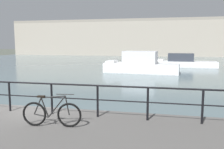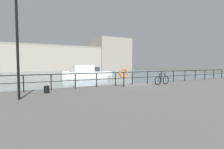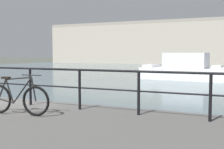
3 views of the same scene
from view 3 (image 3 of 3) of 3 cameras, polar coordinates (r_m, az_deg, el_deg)
name	(u,v)px [view 3 (image 3 of 3)]	position (r m, az deg, el deg)	size (l,w,h in m)	color
ground_plane	(20,127)	(9.96, -18.16, -9.99)	(240.00, 240.00, 0.00)	#4C5147
water_basin	(182,72)	(37.98, 14.02, 0.52)	(80.00, 60.00, 0.01)	slate
moored_harbor_tender	(186,69)	(26.73, 14.80, 1.02)	(8.71, 3.54, 2.47)	white
parked_bicycle	(17,99)	(7.19, -18.72, -4.67)	(1.77, 0.25, 0.98)	black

